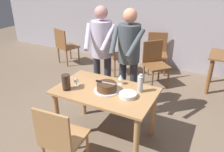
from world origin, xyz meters
TOP-DOWN VIEW (x-y plane):
  - ground_plane at (0.00, 0.00)m, footprint 14.00×14.00m
  - back_wall at (0.00, 2.95)m, footprint 10.00×0.12m
  - main_dining_table at (0.00, 0.00)m, footprint 1.32×0.80m
  - cake_on_platter at (0.03, -0.01)m, footprint 0.34×0.34m
  - cake_knife at (-0.04, -0.01)m, footprint 0.27×0.04m
  - plate_stack at (0.34, -0.02)m, footprint 0.22×0.22m
  - wine_glass_near at (0.11, 0.25)m, footprint 0.08×0.08m
  - wine_glass_far at (-0.40, -0.08)m, footprint 0.08×0.08m
  - water_bottle at (0.42, 0.16)m, footprint 0.07×0.07m
  - hurricane_lamp at (-0.46, -0.22)m, footprint 0.11×0.11m
  - person_cutting_cake at (0.06, 0.61)m, footprint 0.47×0.56m
  - person_standing_beside at (-0.41, 0.64)m, footprint 0.46×0.57m
  - chair_near_side at (-0.14, -0.77)m, footprint 0.47×0.47m
  - background_chair_0 at (-2.24, 2.01)m, footprint 0.55×0.55m
  - background_chair_1 at (-0.06, 2.59)m, footprint 0.56×0.56m
  - background_chair_2 at (-0.82, 2.04)m, footprint 0.62×0.62m
  - background_chair_3 at (0.10, 1.92)m, footprint 0.62×0.62m

SIDE VIEW (x-z plane):
  - ground_plane at x=0.00m, z-range 0.00..0.00m
  - chair_near_side at x=-0.14m, z-range 0.04..0.94m
  - background_chair_0 at x=-2.24m, z-range 0.04..0.94m
  - background_chair_1 at x=-0.06m, z-range 0.04..0.94m
  - background_chair_2 at x=-0.82m, z-range 0.04..0.94m
  - background_chair_3 at x=0.10m, z-range 0.04..0.94m
  - main_dining_table at x=0.00m, z-range 0.24..0.99m
  - plate_stack at x=0.34m, z-range 0.75..0.80m
  - cake_on_platter at x=0.03m, z-range 0.75..0.86m
  - wine_glass_near at x=0.11m, z-range 0.78..0.92m
  - wine_glass_far at x=-0.40m, z-range 0.78..0.92m
  - hurricane_lamp at x=-0.46m, z-range 0.75..0.96m
  - water_bottle at x=0.42m, z-range 0.74..0.99m
  - cake_knife at x=-0.04m, z-range 0.86..0.88m
  - person_cutting_cake at x=0.06m, z-range 0.22..1.94m
  - person_standing_beside at x=-0.41m, z-range 0.22..1.94m
  - back_wall at x=0.00m, z-range 0.00..2.70m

